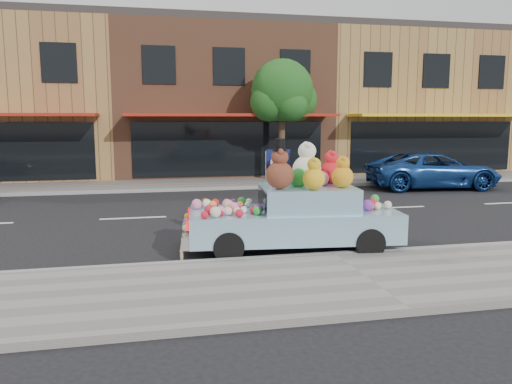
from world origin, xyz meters
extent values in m
plane|color=black|center=(0.00, 0.00, 0.00)|extent=(120.00, 120.00, 0.00)
cube|color=gray|center=(0.00, -6.50, 0.06)|extent=(60.00, 3.00, 0.12)
cube|color=gray|center=(0.00, 6.50, 0.06)|extent=(60.00, 3.00, 0.12)
cube|color=gray|center=(0.00, -5.00, 0.07)|extent=(60.00, 0.12, 0.13)
cube|color=gray|center=(0.00, 5.00, 0.07)|extent=(60.00, 0.12, 0.13)
cube|color=olive|center=(-10.00, 12.00, 3.50)|extent=(10.00, 8.00, 7.00)
cube|color=#332D2B|center=(-10.00, 12.00, 7.15)|extent=(10.00, 8.00, 0.30)
cube|color=black|center=(-7.00, 7.98, 5.00)|extent=(1.40, 0.06, 1.60)
cube|color=brown|center=(0.00, 12.00, 3.50)|extent=(10.00, 8.00, 7.00)
cube|color=#332D2B|center=(0.00, 12.00, 7.15)|extent=(10.00, 8.00, 0.30)
cube|color=black|center=(0.00, 7.98, 1.40)|extent=(8.50, 0.06, 2.40)
cube|color=#A61E0F|center=(0.00, 7.10, 2.90)|extent=(9.00, 1.80, 0.12)
cube|color=black|center=(-3.00, 7.98, 5.00)|extent=(1.40, 0.06, 1.60)
cube|color=black|center=(0.00, 7.98, 5.00)|extent=(1.40, 0.06, 1.60)
cube|color=black|center=(3.00, 7.98, 5.00)|extent=(1.40, 0.06, 1.60)
cube|color=olive|center=(10.00, 12.00, 3.50)|extent=(10.00, 8.00, 7.00)
cube|color=#332D2B|center=(10.00, 12.00, 7.15)|extent=(10.00, 8.00, 0.30)
cube|color=black|center=(10.00, 7.98, 1.40)|extent=(8.50, 0.06, 2.40)
cube|color=yellow|center=(10.00, 7.10, 2.90)|extent=(9.00, 1.80, 0.12)
cube|color=black|center=(7.00, 7.98, 5.00)|extent=(1.40, 0.06, 1.60)
cube|color=black|center=(10.00, 7.98, 5.00)|extent=(1.40, 0.06, 1.60)
cube|color=black|center=(13.00, 7.98, 5.00)|extent=(1.40, 0.06, 1.60)
cylinder|color=#38281C|center=(2.00, 6.50, 1.60)|extent=(0.28, 0.28, 3.20)
sphere|color=#164E17|center=(2.00, 6.50, 3.92)|extent=(2.60, 2.60, 2.60)
sphere|color=#164E17|center=(2.70, 6.80, 3.52)|extent=(1.80, 1.80, 1.80)
sphere|color=#164E17|center=(1.40, 6.30, 3.42)|extent=(1.60, 1.60, 1.60)
sphere|color=#164E17|center=(2.20, 5.90, 3.32)|extent=(1.40, 1.40, 1.40)
sphere|color=#164E17|center=(1.70, 7.10, 3.62)|extent=(1.60, 1.60, 1.60)
imported|color=navy|center=(7.46, 3.71, 0.71)|extent=(5.35, 2.87, 1.43)
cylinder|color=black|center=(0.72, -5.09, 0.30)|extent=(0.62, 0.26, 0.60)
cylinder|color=black|center=(0.88, -3.53, 0.30)|extent=(0.62, 0.26, 0.60)
cylinder|color=black|center=(-2.06, -4.81, 0.30)|extent=(0.62, 0.26, 0.60)
cylinder|color=black|center=(-1.91, -3.26, 0.30)|extent=(0.62, 0.26, 0.60)
cube|color=#98C9E3|center=(-0.59, -4.17, 0.55)|extent=(4.45, 2.12, 0.60)
cube|color=#98C9E3|center=(-0.29, -4.20, 1.10)|extent=(2.04, 1.68, 0.50)
cube|color=silver|center=(-2.80, -3.95, 0.40)|extent=(0.34, 1.79, 0.26)
cube|color=red|center=(-2.82, -4.63, 0.72)|extent=(0.09, 0.28, 0.16)
cube|color=red|center=(-2.68, -3.28, 0.72)|extent=(0.09, 0.28, 0.16)
cube|color=black|center=(-1.24, -4.11, 1.10)|extent=(0.17, 1.30, 0.40)
sphere|color=#5E2A1A|center=(-0.98, -4.49, 1.63)|extent=(0.56, 0.56, 0.56)
sphere|color=#5E2A1A|center=(-0.98, -4.49, 1.99)|extent=(0.35, 0.35, 0.35)
sphere|color=#5E2A1A|center=(-0.98, -4.61, 2.10)|extent=(0.13, 0.13, 0.13)
sphere|color=#5E2A1A|center=(-0.98, -4.36, 2.10)|extent=(0.13, 0.13, 0.13)
cylinder|color=black|center=(-0.98, -4.49, 2.13)|extent=(0.33, 0.33, 0.02)
cylinder|color=black|center=(-0.98, -4.49, 2.24)|extent=(0.21, 0.21, 0.22)
sphere|color=#F0E8BF|center=(-0.21, -3.86, 1.66)|extent=(0.62, 0.62, 0.62)
sphere|color=#F0E8BF|center=(-0.21, -3.86, 2.06)|extent=(0.38, 0.38, 0.38)
sphere|color=#F0E8BF|center=(-0.21, -3.99, 2.18)|extent=(0.15, 0.15, 0.15)
sphere|color=#F0E8BF|center=(-0.21, -3.72, 2.18)|extent=(0.15, 0.15, 0.15)
sphere|color=orange|center=(0.32, -4.56, 1.57)|extent=(0.44, 0.44, 0.44)
sphere|color=orange|center=(0.32, -4.56, 1.86)|extent=(0.27, 0.27, 0.27)
sphere|color=orange|center=(0.32, -4.66, 1.94)|extent=(0.10, 0.10, 0.10)
sphere|color=orange|center=(0.32, -4.47, 1.94)|extent=(0.10, 0.10, 0.10)
sphere|color=red|center=(0.34, -3.86, 1.59)|extent=(0.49, 0.49, 0.49)
sphere|color=red|center=(0.34, -3.86, 1.91)|extent=(0.30, 0.30, 0.30)
sphere|color=red|center=(0.34, -3.97, 2.01)|extent=(0.12, 0.12, 0.12)
sphere|color=red|center=(0.34, -3.76, 2.01)|extent=(0.12, 0.12, 0.12)
sphere|color=silver|center=(-0.85, -3.69, 1.55)|extent=(0.41, 0.41, 0.41)
sphere|color=silver|center=(-0.85, -3.69, 1.82)|extent=(0.25, 0.25, 0.25)
sphere|color=silver|center=(-0.85, -3.78, 1.90)|extent=(0.10, 0.10, 0.10)
sphere|color=silver|center=(-0.85, -3.61, 1.90)|extent=(0.10, 0.10, 0.10)
sphere|color=gold|center=(-0.35, -4.75, 1.57)|extent=(0.44, 0.44, 0.44)
sphere|color=gold|center=(-0.35, -4.75, 1.85)|extent=(0.27, 0.27, 0.27)
sphere|color=gold|center=(-0.35, -4.84, 1.94)|extent=(0.10, 0.10, 0.10)
sphere|color=gold|center=(-0.35, -4.65, 1.94)|extent=(0.10, 0.10, 0.10)
sphere|color=#238029|center=(-0.49, -4.18, 1.53)|extent=(0.40, 0.40, 0.40)
sphere|color=#CC668E|center=(0.01, -4.18, 1.50)|extent=(0.32, 0.32, 0.32)
sphere|color=beige|center=(-2.29, -4.63, 0.96)|extent=(0.22, 0.22, 0.22)
sphere|color=#EE4D16|center=(-1.68, -3.87, 0.94)|extent=(0.17, 0.17, 0.17)
sphere|color=white|center=(-2.33, -3.52, 0.94)|extent=(0.19, 0.19, 0.19)
sphere|color=#CC668E|center=(-1.85, -4.15, 0.95)|extent=(0.21, 0.21, 0.21)
sphere|color=#CC668E|center=(-1.93, -3.78, 0.96)|extent=(0.22, 0.22, 0.22)
sphere|color=#CC668E|center=(-2.17, -4.45, 0.95)|extent=(0.20, 0.20, 0.20)
sphere|color=#B51323|center=(-1.49, -4.41, 0.93)|extent=(0.16, 0.16, 0.16)
sphere|color=#238029|center=(-1.45, -4.55, 0.94)|extent=(0.18, 0.18, 0.18)
sphere|color=#6A297E|center=(-1.78, -4.12, 0.93)|extent=(0.16, 0.16, 0.16)
sphere|color=#CC668E|center=(-2.56, -3.64, 0.96)|extent=(0.22, 0.22, 0.22)
sphere|color=#563618|center=(-1.48, -4.33, 0.92)|extent=(0.14, 0.14, 0.14)
sphere|color=#B51323|center=(-2.17, -4.50, 0.92)|extent=(0.14, 0.14, 0.14)
sphere|color=white|center=(-1.67, -4.28, 0.92)|extent=(0.14, 0.14, 0.14)
sphere|color=#6A297E|center=(-1.74, -3.40, 0.93)|extent=(0.16, 0.16, 0.16)
sphere|color=#B51323|center=(-2.14, -3.44, 0.94)|extent=(0.18, 0.18, 0.18)
sphere|color=#B51323|center=(-2.51, -4.71, 0.92)|extent=(0.15, 0.15, 0.15)
sphere|color=beige|center=(-2.02, -4.46, 0.94)|extent=(0.18, 0.18, 0.18)
sphere|color=#238029|center=(-1.55, -3.41, 0.95)|extent=(0.19, 0.19, 0.19)
sphere|color=#B51323|center=(-2.37, -4.30, 0.95)|extent=(0.20, 0.20, 0.20)
sphere|color=#6A297E|center=(-2.27, -4.23, 0.94)|extent=(0.17, 0.17, 0.17)
sphere|color=beige|center=(-2.22, -4.39, 0.93)|extent=(0.16, 0.16, 0.16)
sphere|color=#B51323|center=(-1.95, -4.25, 0.92)|extent=(0.14, 0.14, 0.14)
sphere|color=#6A297E|center=(-1.42, -4.48, 0.96)|extent=(0.22, 0.22, 0.22)
sphere|color=#6A297E|center=(-2.18, -4.46, 0.92)|extent=(0.14, 0.14, 0.14)
sphere|color=white|center=(-1.38, -3.36, 0.92)|extent=(0.14, 0.14, 0.14)
sphere|color=orange|center=(-2.21, -3.64, 0.93)|extent=(0.17, 0.17, 0.17)
sphere|color=beige|center=(-1.83, -4.47, 0.93)|extent=(0.16, 0.16, 0.16)
sphere|color=white|center=(-1.47, -3.67, 0.92)|extent=(0.13, 0.13, 0.13)
sphere|color=#B51323|center=(-1.88, -3.35, 0.93)|extent=(0.16, 0.16, 0.16)
sphere|color=#563618|center=(-2.34, -3.28, 0.94)|extent=(0.17, 0.17, 0.17)
sphere|color=beige|center=(-1.94, -3.76, 0.92)|extent=(0.13, 0.13, 0.13)
sphere|color=#B51323|center=(-1.83, -4.70, 0.93)|extent=(0.16, 0.16, 0.16)
sphere|color=#D8A88C|center=(-1.93, -3.99, 0.97)|extent=(0.22, 0.22, 0.22)
sphere|color=orange|center=(-2.72, -3.16, 0.60)|extent=(0.15, 0.15, 0.15)
sphere|color=beige|center=(-2.83, -4.18, 0.62)|extent=(0.17, 0.17, 0.17)
sphere|color=#563618|center=(-2.76, -3.52, 0.59)|extent=(0.13, 0.13, 0.13)
sphere|color=#CC668E|center=(-2.78, -3.69, 0.60)|extent=(0.15, 0.15, 0.15)
sphere|color=beige|center=(-2.84, -4.33, 0.60)|extent=(0.15, 0.15, 0.15)
sphere|color=#6A297E|center=(-2.79, -3.86, 0.61)|extent=(0.16, 0.16, 0.16)
sphere|color=#238029|center=(-2.77, -3.67, 0.60)|extent=(0.13, 0.13, 0.13)
sphere|color=#6A297E|center=(-2.84, -4.30, 0.61)|extent=(0.15, 0.15, 0.15)
sphere|color=#238029|center=(-2.83, -4.20, 0.61)|extent=(0.17, 0.17, 0.17)
sphere|color=#6A297E|center=(0.88, -4.58, 0.97)|extent=(0.24, 0.24, 0.24)
sphere|color=beige|center=(1.15, -4.48, 0.93)|extent=(0.16, 0.16, 0.16)
sphere|color=beige|center=(1.40, -4.47, 0.94)|extent=(0.17, 0.17, 0.17)
sphere|color=#B51323|center=(1.08, -4.39, 0.96)|extent=(0.22, 0.22, 0.22)
sphere|color=#EE4D16|center=(0.97, -4.52, 0.94)|extent=(0.17, 0.17, 0.17)
sphere|color=#238029|center=(1.45, -3.72, 0.95)|extent=(0.20, 0.20, 0.20)
cylinder|color=#997A54|center=(-2.97, -4.79, 0.17)|extent=(0.06, 0.06, 0.17)
sphere|color=#997A54|center=(-2.97, -4.79, 0.26)|extent=(0.07, 0.07, 0.07)
cylinder|color=#997A54|center=(-2.95, -4.67, 0.17)|extent=(0.06, 0.06, 0.17)
sphere|color=#997A54|center=(-2.95, -4.67, 0.26)|extent=(0.07, 0.07, 0.07)
cylinder|color=#997A54|center=(-2.94, -4.55, 0.17)|extent=(0.06, 0.06, 0.17)
sphere|color=#997A54|center=(-2.94, -4.55, 0.26)|extent=(0.07, 0.07, 0.07)
cylinder|color=#997A54|center=(-2.93, -4.43, 0.17)|extent=(0.06, 0.06, 0.17)
sphere|color=#997A54|center=(-2.93, -4.43, 0.26)|extent=(0.07, 0.07, 0.07)
cylinder|color=#997A54|center=(-2.92, -4.31, 0.17)|extent=(0.06, 0.06, 0.17)
sphere|color=#997A54|center=(-2.92, -4.31, 0.26)|extent=(0.07, 0.07, 0.07)
cylinder|color=#997A54|center=(-2.91, -4.18, 0.17)|extent=(0.06, 0.06, 0.17)
sphere|color=#997A54|center=(-2.91, -4.18, 0.26)|extent=(0.07, 0.07, 0.07)
cylinder|color=#997A54|center=(-2.89, -4.06, 0.17)|extent=(0.06, 0.06, 0.17)
sphere|color=#997A54|center=(-2.89, -4.06, 0.26)|extent=(0.07, 0.07, 0.07)
cylinder|color=#997A54|center=(-2.88, -3.94, 0.17)|extent=(0.06, 0.06, 0.17)
sphere|color=#997A54|center=(-2.88, -3.94, 0.26)|extent=(0.07, 0.07, 0.07)
cylinder|color=#997A54|center=(-2.87, -3.82, 0.17)|extent=(0.06, 0.06, 0.17)
sphere|color=#997A54|center=(-2.87, -3.82, 0.26)|extent=(0.07, 0.07, 0.07)
cylinder|color=#997A54|center=(-2.86, -3.70, 0.17)|extent=(0.06, 0.06, 0.17)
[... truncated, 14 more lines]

